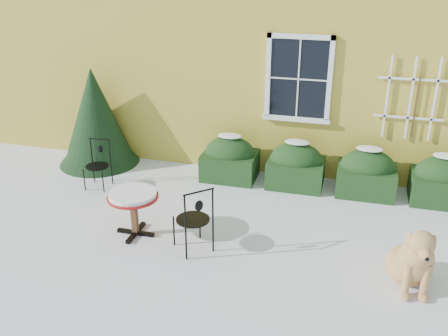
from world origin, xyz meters
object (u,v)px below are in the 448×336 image
(patio_chair_near, at_px, (194,219))
(patio_chair_far, at_px, (98,164))
(evergreen_shrub, at_px, (96,126))
(bistro_table, at_px, (133,200))
(dog, at_px, (413,261))

(patio_chair_near, relative_size, patio_chair_far, 1.16)
(patio_chair_far, bearing_deg, evergreen_shrub, 116.03)
(bistro_table, distance_m, dog, 4.14)
(bistro_table, distance_m, patio_chair_near, 1.07)
(bistro_table, height_order, patio_chair_far, patio_chair_far)
(patio_chair_near, bearing_deg, dog, 134.19)
(evergreen_shrub, relative_size, patio_chair_near, 1.91)
(patio_chair_far, xyz_separation_m, dog, (5.53, -1.72, -0.06))
(patio_chair_near, distance_m, dog, 3.08)
(patio_chair_near, height_order, dog, patio_chair_near)
(evergreen_shrub, distance_m, dog, 6.71)
(evergreen_shrub, relative_size, dog, 1.81)
(patio_chair_near, bearing_deg, evergreen_shrub, -85.82)
(patio_chair_near, bearing_deg, bistro_table, -53.43)
(evergreen_shrub, height_order, dog, evergreen_shrub)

